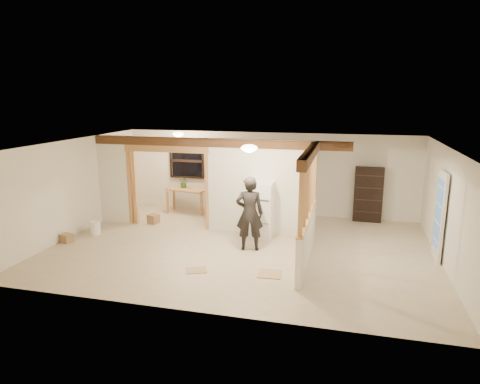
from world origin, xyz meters
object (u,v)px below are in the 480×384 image
(work_table, at_px, (187,201))
(bookshelf, at_px, (368,195))
(shop_vac, at_px, (118,207))
(woman, at_px, (250,213))
(refrigerator, at_px, (261,210))

(work_table, distance_m, bookshelf, 5.45)
(work_table, xyz_separation_m, shop_vac, (-1.79, -1.08, -0.05))
(woman, relative_size, shop_vac, 2.66)
(woman, height_order, bookshelf, woman)
(refrigerator, distance_m, work_table, 3.27)
(refrigerator, xyz_separation_m, shop_vac, (-4.51, 0.72, -0.39))
(woman, height_order, work_table, woman)
(woman, xyz_separation_m, shop_vac, (-4.42, 1.65, -0.56))
(bookshelf, bearing_deg, shop_vac, -168.42)
(work_table, relative_size, bookshelf, 0.76)
(woman, bearing_deg, shop_vac, -30.70)
(woman, xyz_separation_m, bookshelf, (2.79, 3.12, -0.09))
(refrigerator, height_order, work_table, refrigerator)
(refrigerator, relative_size, shop_vac, 2.18)
(work_table, height_order, bookshelf, bookshelf)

